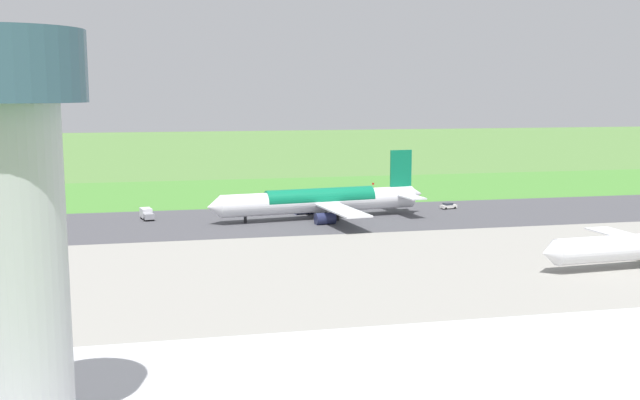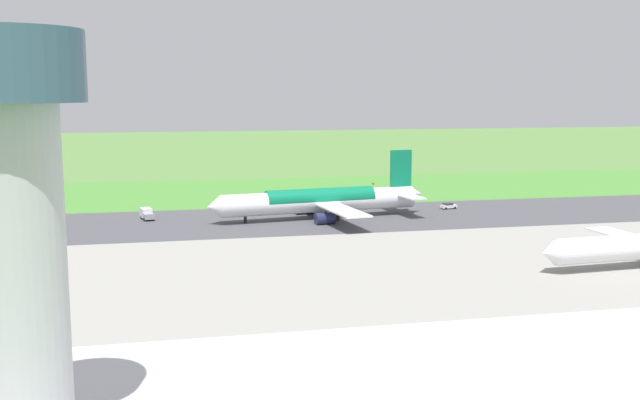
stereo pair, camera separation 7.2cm
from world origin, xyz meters
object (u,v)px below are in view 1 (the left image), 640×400
airliner_main (322,201)px  no_stopping_sign (373,186)px  service_truck_baggage (147,214)px  service_car_followme (448,206)px  traffic_cone_orange (364,192)px

airliner_main → no_stopping_sign: size_ratio=20.65×
service_truck_baggage → no_stopping_sign: 75.91m
service_truck_baggage → no_stopping_sign: service_truck_baggage is taller
service_car_followme → traffic_cone_orange: size_ratio=8.17×
no_stopping_sign → traffic_cone_orange: size_ratio=4.76×
no_stopping_sign → traffic_cone_orange: (4.13, 3.99, -1.28)m
airliner_main → service_car_followme: size_ratio=12.04×
service_truck_baggage → service_car_followme: bearing=179.8°
service_truck_baggage → traffic_cone_orange: service_truck_baggage is taller
service_truck_baggage → service_car_followme: service_truck_baggage is taller
airliner_main → service_car_followme: airliner_main is taller
airliner_main → traffic_cone_orange: 45.83m
service_truck_baggage → traffic_cone_orange: (-62.26, -32.80, -1.13)m
service_car_followme → no_stopping_sign: (9.25, -37.00, 0.71)m
airliner_main → no_stopping_sign: airliner_main is taller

